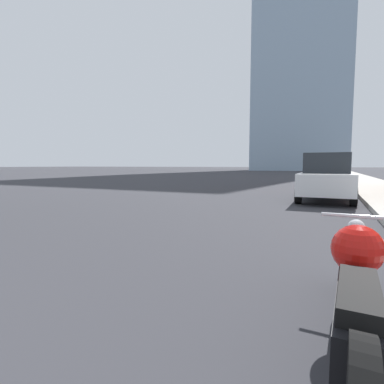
{
  "coord_description": "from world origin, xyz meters",
  "views": [
    {
      "loc": [
        3.8,
        2.08,
        1.29
      ],
      "look_at": [
        1.99,
        6.03,
        0.9
      ],
      "focal_mm": 28.0,
      "sensor_mm": 36.0,
      "label": 1
    }
  ],
  "objects_px": {
    "motorcycle": "(357,291)",
    "parked_car_white": "(326,178)",
    "parked_car_green": "(329,169)",
    "parked_car_black": "(330,169)",
    "parked_car_blue": "(328,172)"
  },
  "relations": [
    {
      "from": "motorcycle",
      "to": "parked_car_white",
      "type": "bearing_deg",
      "value": 95.11
    },
    {
      "from": "parked_car_white",
      "to": "parked_car_green",
      "type": "bearing_deg",
      "value": 90.0
    },
    {
      "from": "parked_car_white",
      "to": "parked_car_black",
      "type": "relative_size",
      "value": 0.99
    },
    {
      "from": "motorcycle",
      "to": "parked_car_black",
      "type": "distance_m",
      "value": 34.56
    },
    {
      "from": "parked_car_white",
      "to": "parked_car_black",
      "type": "xyz_separation_m",
      "value": [
        0.11,
        25.01,
        -0.02
      ]
    },
    {
      "from": "parked_car_black",
      "to": "parked_car_green",
      "type": "xyz_separation_m",
      "value": [
        -0.1,
        12.17,
        -0.04
      ]
    },
    {
      "from": "parked_car_white",
      "to": "parked_car_green",
      "type": "height_order",
      "value": "parked_car_white"
    },
    {
      "from": "parked_car_white",
      "to": "parked_car_black",
      "type": "distance_m",
      "value": 25.01
    },
    {
      "from": "motorcycle",
      "to": "parked_car_white",
      "type": "xyz_separation_m",
      "value": [
        -0.3,
        9.55,
        0.42
      ]
    },
    {
      "from": "motorcycle",
      "to": "parked_car_blue",
      "type": "distance_m",
      "value": 21.98
    },
    {
      "from": "parked_car_blue",
      "to": "parked_car_green",
      "type": "distance_m",
      "value": 24.75
    },
    {
      "from": "parked_car_black",
      "to": "parked_car_green",
      "type": "bearing_deg",
      "value": 89.37
    },
    {
      "from": "motorcycle",
      "to": "parked_car_blue",
      "type": "bearing_deg",
      "value": 94.09
    },
    {
      "from": "parked_car_blue",
      "to": "parked_car_green",
      "type": "relative_size",
      "value": 0.93
    },
    {
      "from": "parked_car_green",
      "to": "parked_car_white",
      "type": "bearing_deg",
      "value": -86.49
    }
  ]
}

